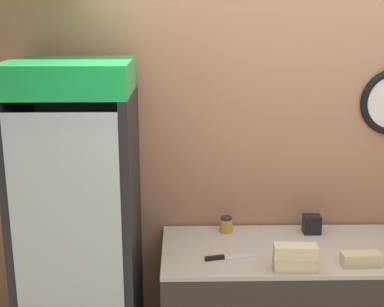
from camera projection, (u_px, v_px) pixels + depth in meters
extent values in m
cube|color=#AD7A5B|center=(282.00, 160.00, 3.54)|extent=(5.20, 0.06, 2.70)
cube|color=#BCB2A3|center=(291.00, 250.00, 3.27)|extent=(1.58, 0.72, 0.02)
cube|color=black|center=(89.00, 224.00, 3.56)|extent=(0.69, 0.04, 1.86)
cube|color=black|center=(28.00, 245.00, 3.24)|extent=(0.05, 0.68, 1.86)
cube|color=black|center=(133.00, 244.00, 3.26)|extent=(0.05, 0.68, 1.86)
cube|color=white|center=(89.00, 226.00, 3.53)|extent=(0.59, 0.02, 1.76)
cube|color=silver|center=(69.00, 271.00, 2.92)|extent=(0.59, 0.01, 1.76)
cube|color=green|center=(69.00, 77.00, 2.95)|extent=(0.69, 0.61, 0.18)
cube|color=silver|center=(84.00, 306.00, 3.34)|extent=(0.57, 0.56, 0.01)
cube|color=silver|center=(80.00, 244.00, 3.23)|extent=(0.57, 0.56, 0.01)
cube|color=silver|center=(76.00, 178.00, 3.12)|extent=(0.57, 0.56, 0.01)
cylinder|color=gold|center=(89.00, 178.00, 2.87)|extent=(0.06, 0.06, 0.14)
cylinder|color=gold|center=(88.00, 160.00, 2.84)|extent=(0.02, 0.02, 0.06)
cylinder|color=orange|center=(65.00, 295.00, 3.05)|extent=(0.03, 0.03, 0.07)
cylinder|color=#72337F|center=(57.00, 246.00, 2.97)|extent=(0.07, 0.07, 0.18)
cylinder|color=#72337F|center=(55.00, 225.00, 2.94)|extent=(0.03, 0.03, 0.08)
cylinder|color=navy|center=(41.00, 304.00, 3.06)|extent=(0.03, 0.03, 0.05)
cylinder|color=orange|center=(54.00, 177.00, 2.87)|extent=(0.08, 0.08, 0.14)
cylinder|color=orange|center=(53.00, 159.00, 2.85)|extent=(0.03, 0.03, 0.06)
cylinder|color=#5B2D19|center=(31.00, 249.00, 2.97)|extent=(0.07, 0.07, 0.15)
cylinder|color=#5B2D19|center=(29.00, 231.00, 2.94)|extent=(0.03, 0.03, 0.07)
cube|color=beige|center=(295.00, 264.00, 2.98)|extent=(0.24, 0.10, 0.08)
cube|color=beige|center=(295.00, 252.00, 2.96)|extent=(0.25, 0.11, 0.08)
cube|color=beige|center=(360.00, 259.00, 3.04)|extent=(0.22, 0.09, 0.08)
cube|color=silver|center=(240.00, 256.00, 3.15)|extent=(0.20, 0.09, 0.00)
cube|color=black|center=(215.00, 258.00, 3.11)|extent=(0.12, 0.05, 0.02)
cylinder|color=gold|center=(226.00, 226.00, 3.49)|extent=(0.08, 0.08, 0.09)
cylinder|color=#262628|center=(226.00, 218.00, 3.47)|extent=(0.08, 0.08, 0.01)
cube|color=black|center=(312.00, 224.00, 3.47)|extent=(0.11, 0.09, 0.12)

